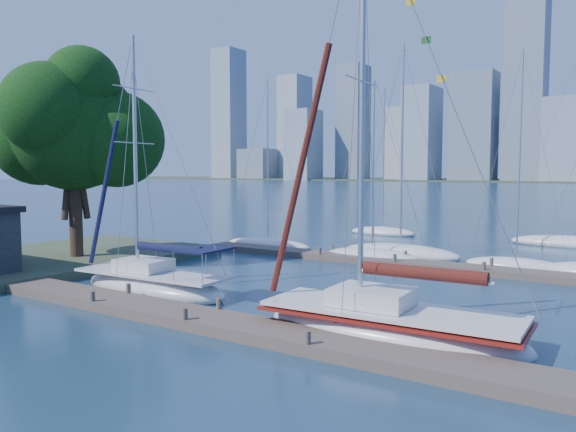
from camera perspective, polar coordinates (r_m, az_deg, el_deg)
The scene contains 13 objects.
ground at distance 20.85m, azimuth -8.67°, elevation -10.89°, with size 700.00×700.00×0.00m, color #163149.
near_dock at distance 20.79m, azimuth -8.67°, elevation -10.36°, with size 26.00×2.00×0.40m, color brown.
far_dock at distance 33.36m, azimuth 12.92°, elevation -4.78°, with size 30.00×1.80×0.36m, color brown.
shore at distance 35.77m, azimuth -25.91°, elevation -4.39°, with size 12.00×22.00×0.50m, color #38472D.
tree at distance 35.38m, azimuth -21.00°, elevation 8.74°, with size 9.83×8.94×12.52m.
sailboat_navy at distance 26.34m, azimuth -13.54°, elevation -5.60°, with size 8.38×3.15×12.19m.
sailboat_maroon at distance 18.85m, azimuth 10.25°, elevation -8.97°, with size 9.19×3.35×15.18m.
bg_boat_0 at distance 41.08m, azimuth -2.04°, elevation -2.85°, with size 7.22×2.17×12.41m.
bg_boat_1 at distance 35.51m, azimuth 8.56°, elevation -4.03°, with size 6.73×4.55×11.43m.
bg_boat_2 at distance 37.06m, azimuth 11.35°, elevation -3.65°, with size 8.26×5.10×13.91m.
bg_boat_3 at distance 34.43m, azimuth 22.17°, elevation -4.60°, with size 5.92×3.40×12.50m.
bg_boat_6 at distance 49.77m, azimuth 9.60°, elevation -1.57°, with size 6.25×3.33×12.99m.
bg_boat_7 at distance 46.22m, azimuth 27.12°, elevation -2.45°, with size 9.17×5.22×15.07m.
Camera 1 is at (13.56, -14.84, 5.54)m, focal length 35.00 mm.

